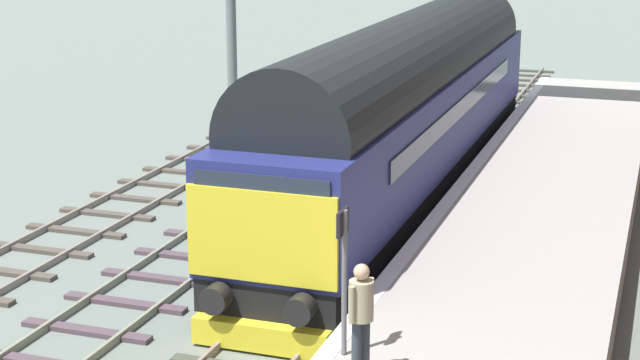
{
  "coord_description": "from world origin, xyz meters",
  "views": [
    {
      "loc": [
        6.1,
        -16.41,
        7.33
      ],
      "look_at": [
        0.2,
        0.69,
        2.39
      ],
      "focal_mm": 57.4,
      "sensor_mm": 36.0,
      "label": 1
    }
  ],
  "objects": [
    {
      "name": "ground_plane",
      "position": [
        0.0,
        0.0,
        0.0
      ],
      "size": [
        140.0,
        140.0,
        0.0
      ],
      "primitive_type": "plane",
      "color": "slate",
      "rests_on": "ground"
    },
    {
      "name": "track_main",
      "position": [
        0.0,
        0.0,
        0.05
      ],
      "size": [
        2.5,
        60.0,
        0.15
      ],
      "color": "gray",
      "rests_on": "ground"
    },
    {
      "name": "track_adjacent_west",
      "position": [
        -3.21,
        -0.0,
        0.05
      ],
      "size": [
        2.5,
        60.0,
        0.15
      ],
      "color": "gray",
      "rests_on": "ground"
    },
    {
      "name": "track_adjacent_far_west",
      "position": [
        -6.45,
        -0.0,
        0.06
      ],
      "size": [
        2.5,
        60.0,
        0.15
      ],
      "color": "gray",
      "rests_on": "ground"
    },
    {
      "name": "station_platform",
      "position": [
        3.6,
        0.0,
        0.5
      ],
      "size": [
        4.0,
        44.0,
        1.01
      ],
      "color": "#9A9591",
      "rests_on": "ground"
    },
    {
      "name": "diesel_locomotive",
      "position": [
        0.0,
        8.04,
        2.49
      ],
      "size": [
        2.74,
        19.88,
        4.68
      ],
      "color": "black",
      "rests_on": "ground"
    },
    {
      "name": "platform_number_sign",
      "position": [
        1.98,
        -3.44,
        2.44
      ],
      "size": [
        0.1,
        0.44,
        2.18
      ],
      "color": "slate",
      "rests_on": "station_platform"
    },
    {
      "name": "waiting_passenger",
      "position": [
        2.43,
        -4.06,
        1.99
      ],
      "size": [
        0.44,
        0.48,
        1.64
      ],
      "rotation": [
        0.0,
        0.0,
        1.2
      ],
      "color": "#30363F",
      "rests_on": "station_platform"
    }
  ]
}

